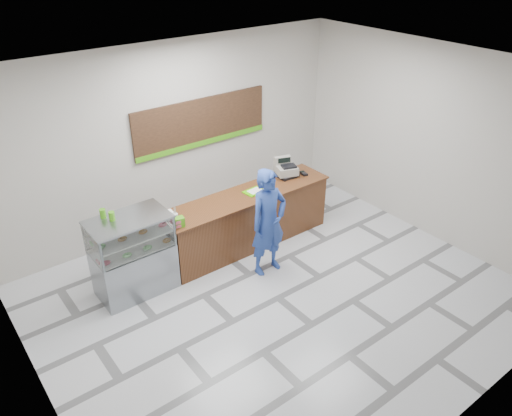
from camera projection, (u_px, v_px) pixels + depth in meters
floor at (278, 298)px, 7.89m from camera, size 7.00×7.00×0.00m
back_wall at (176, 138)px, 9.10m from camera, size 7.00×0.00×7.00m
ceiling at (285, 77)px, 6.16m from camera, size 7.00×7.00×0.00m
sales_counter at (248, 219)px, 8.99m from camera, size 3.26×0.76×1.03m
display_case at (133, 255)px, 7.74m from camera, size 1.22×0.72×1.33m
menu_board at (202, 123)px, 9.27m from camera, size 2.80×0.06×0.90m
cash_register at (286, 169)px, 9.32m from camera, size 0.48×0.49×0.35m
card_terminal at (304, 173)px, 9.42m from camera, size 0.12×0.19×0.04m
serving_tray at (254, 191)px, 8.80m from camera, size 0.37×0.28×0.02m
napkin_box at (168, 215)px, 7.99m from camera, size 0.15×0.15×0.12m
straw_cup at (176, 217)px, 7.92m from camera, size 0.08×0.08×0.13m
promo_box at (178, 222)px, 7.76m from camera, size 0.20×0.15×0.16m
donut_decal at (250, 193)px, 8.76m from camera, size 0.18×0.18×0.00m
green_cup_left at (103, 213)px, 7.41m from camera, size 0.09×0.09×0.14m
green_cup_right at (112, 216)px, 7.35m from camera, size 0.09×0.09×0.14m
customer at (268, 222)px, 8.10m from camera, size 0.68×0.45×1.86m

